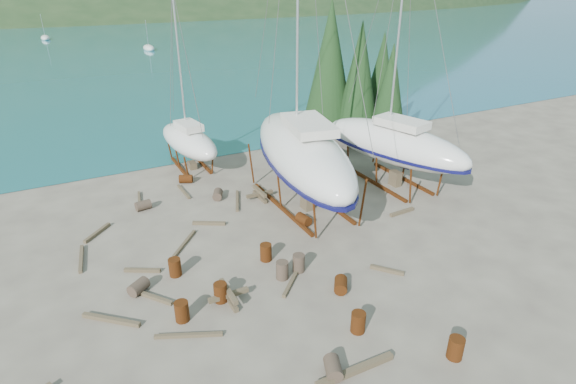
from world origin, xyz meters
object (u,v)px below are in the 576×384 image
large_sailboat_near (302,152)px  large_sailboat_far (394,143)px  small_sailboat_shore (189,141)px  worker (331,194)px

large_sailboat_near → large_sailboat_far: bearing=12.7°
large_sailboat_far → small_sailboat_shore: (-11.26, 9.23, -0.81)m
small_sailboat_shore → worker: bearing=-68.7°
large_sailboat_far → worker: (-5.52, -1.08, -2.05)m
large_sailboat_far → small_sailboat_shore: 14.58m
large_sailboat_near → small_sailboat_shore: (-4.23, 9.34, -1.43)m
worker → large_sailboat_near: bearing=61.3°
worker → small_sailboat_shore: bearing=33.2°
small_sailboat_shore → worker: 11.86m
small_sailboat_shore → worker: small_sailboat_shore is taller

